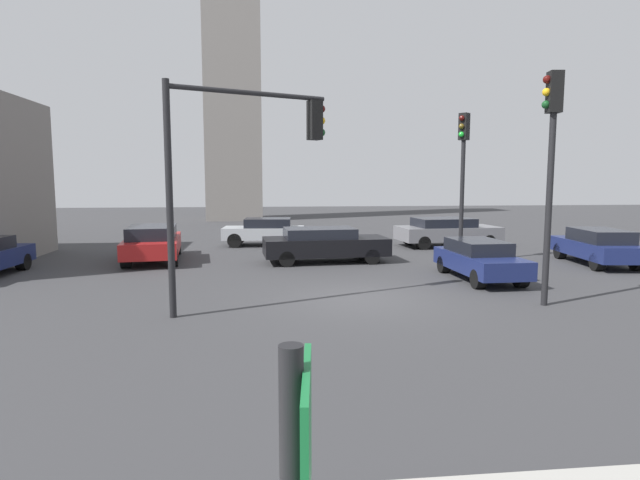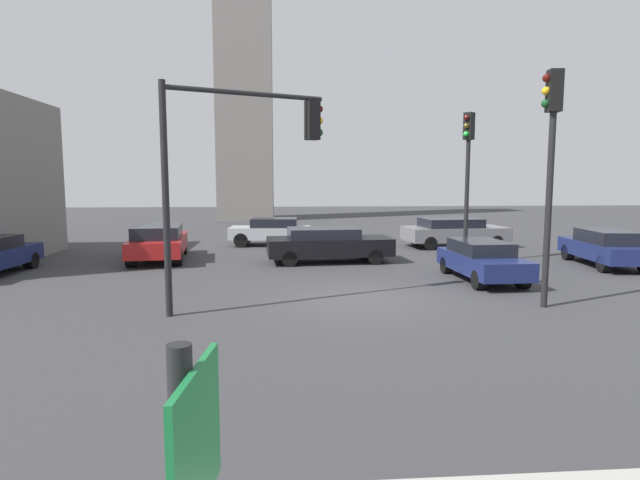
{
  "view_description": "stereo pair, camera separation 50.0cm",
  "coord_description": "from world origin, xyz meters",
  "views": [
    {
      "loc": [
        -2.59,
        -13.54,
        3.18
      ],
      "look_at": [
        -0.89,
        1.95,
        1.38
      ],
      "focal_mm": 29.07,
      "sensor_mm": 36.0,
      "label": 1
    },
    {
      "loc": [
        -2.09,
        -13.59,
        3.18
      ],
      "look_at": [
        -0.89,
        1.95,
        1.38
      ],
      "focal_mm": 29.07,
      "sensor_mm": 36.0,
      "label": 2
    }
  ],
  "objects": [
    {
      "name": "ground_plane",
      "position": [
        0.0,
        0.0,
        0.0
      ],
      "size": [
        99.43,
        99.43,
        0.0
      ],
      "primitive_type": "plane",
      "color": "#38383A"
    },
    {
      "name": "traffic_light_0",
      "position": [
        4.97,
        5.59,
        3.94
      ],
      "size": [
        0.48,
        0.46,
        5.7
      ],
      "rotation": [
        0.0,
        0.0,
        -2.43
      ],
      "color": "black",
      "rests_on": "ground_plane"
    },
    {
      "name": "traffic_light_1",
      "position": [
        -3.01,
        -0.72,
        3.96
      ],
      "size": [
        3.84,
        1.73,
        5.43
      ],
      "rotation": [
        0.0,
        0.0,
        0.39
      ],
      "color": "black",
      "rests_on": "ground_plane"
    },
    {
      "name": "traffic_light_2",
      "position": [
        4.53,
        -1.25,
        4.02
      ],
      "size": [
        0.48,
        0.35,
        5.83
      ],
      "rotation": [
        0.0,
        0.0,
        3.03
      ],
      "color": "black",
      "rests_on": "ground_plane"
    },
    {
      "name": "car_0",
      "position": [
        -6.95,
        7.37,
        0.75
      ],
      "size": [
        2.55,
        4.91,
        1.41
      ],
      "rotation": [
        0.0,
        0.0,
        1.69
      ],
      "color": "maroon",
      "rests_on": "ground_plane"
    },
    {
      "name": "car_1",
      "position": [
        6.25,
        10.59,
        0.74
      ],
      "size": [
        4.96,
        2.59,
        1.38
      ],
      "rotation": [
        0.0,
        0.0,
        0.08
      ],
      "color": "slate",
      "rests_on": "ground_plane"
    },
    {
      "name": "car_2",
      "position": [
        9.98,
        4.62,
        0.72
      ],
      "size": [
        2.18,
        4.39,
        1.36
      ],
      "rotation": [
        0.0,
        0.0,
        1.46
      ],
      "color": "navy",
      "rests_on": "ground_plane"
    },
    {
      "name": "car_3",
      "position": [
        -0.24,
        6.36,
        0.72
      ],
      "size": [
        4.92,
        2.29,
        1.35
      ],
      "rotation": [
        0.0,
        0.0,
        0.07
      ],
      "color": "black",
      "rests_on": "ground_plane"
    },
    {
      "name": "car_4",
      "position": [
        -2.52,
        11.81,
        0.73
      ],
      "size": [
        4.04,
        2.06,
        1.34
      ],
      "rotation": [
        0.0,
        0.0,
        3.07
      ],
      "color": "#ADB2B7",
      "rests_on": "ground_plane"
    },
    {
      "name": "car_6",
      "position": [
        4.32,
        2.3,
        0.67
      ],
      "size": [
        1.76,
        4.02,
        1.26
      ],
      "rotation": [
        0.0,
        0.0,
        -1.54
      ],
      "color": "navy",
      "rests_on": "ground_plane"
    },
    {
      "name": "skyline_tower",
      "position": [
        -4.84,
        29.51,
        14.6
      ],
      "size": [
        4.4,
        4.4,
        29.2
      ],
      "primitive_type": "cube",
      "color": "gray",
      "rests_on": "ground_plane"
    }
  ]
}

